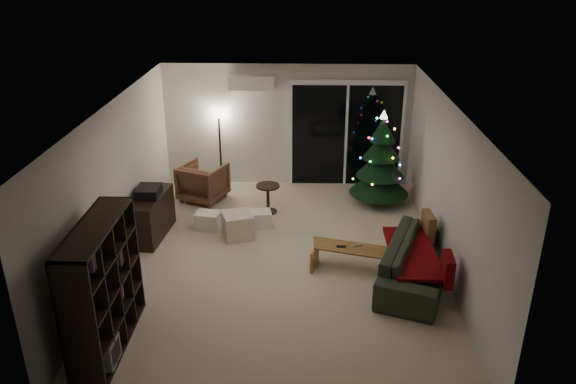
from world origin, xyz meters
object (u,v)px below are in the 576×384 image
object	(u,v)px
bookshelf	(86,287)
coffee_table	(351,258)
armchair	(203,182)
sofa	(418,261)
christmas_tree	(381,158)
media_cabinet	(151,216)

from	to	relation	value
bookshelf	coffee_table	world-z (taller)	bookshelf
armchair	sofa	distance (m)	4.64
bookshelf	christmas_tree	xyz separation A→B (m)	(4.05, 4.39, 0.10)
media_cabinet	coffee_table	distance (m)	3.48
bookshelf	armchair	distance (m)	4.51
bookshelf	coffee_table	size ratio (longest dim) A/B	1.42
bookshelf	sofa	distance (m)	4.62
armchair	christmas_tree	world-z (taller)	christmas_tree
bookshelf	christmas_tree	world-z (taller)	christmas_tree
sofa	coffee_table	world-z (taller)	sofa
christmas_tree	bookshelf	bearing A→B (deg)	-132.70
sofa	coffee_table	size ratio (longest dim) A/B	1.86
armchair	coffee_table	xyz separation A→B (m)	(2.70, -2.54, -0.18)
media_cabinet	christmas_tree	xyz separation A→B (m)	(4.05, 1.51, 0.55)
armchair	media_cabinet	bearing A→B (deg)	90.67
media_cabinet	sofa	bearing A→B (deg)	-11.01
media_cabinet	armchair	world-z (taller)	media_cabinet
armchair	coffee_table	distance (m)	3.71
media_cabinet	armchair	size ratio (longest dim) A/B	1.48
bookshelf	media_cabinet	xyz separation A→B (m)	(0.00, 2.89, -0.45)
media_cabinet	coffee_table	size ratio (longest dim) A/B	1.03
coffee_table	christmas_tree	distance (m)	2.69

